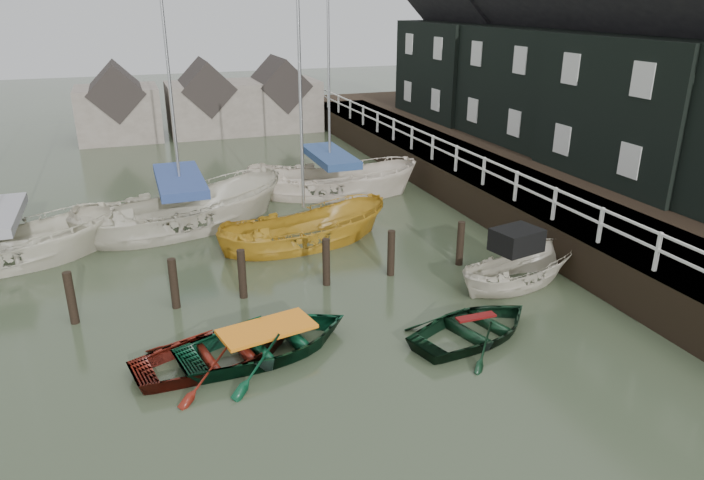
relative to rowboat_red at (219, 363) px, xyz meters
name	(u,v)px	position (x,y,z in m)	size (l,w,h in m)	color
ground	(317,342)	(2.36, 0.13, 0.00)	(120.00, 120.00, 0.00)	#2C3522
pier	(462,175)	(11.84, 10.13, 0.71)	(3.04, 32.00, 2.70)	black
land_strip	(568,179)	(17.36, 10.13, 0.00)	(14.00, 38.00, 1.50)	black
quay_houses	(607,52)	(17.36, 8.78, 5.68)	(6.52, 28.14, 10.01)	black
mooring_pilings	(246,280)	(1.25, 3.13, 0.50)	(13.72, 0.22, 1.80)	black
far_sheds	(204,103)	(3.20, 26.13, 1.86)	(14.00, 4.08, 4.39)	#665B51
rowboat_red	(219,363)	(0.00, 0.00, 0.00)	(2.68, 3.75, 0.78)	#51130B
rowboat_green	(268,352)	(1.16, 0.08, 0.00)	(2.97, 4.16, 0.86)	black
rowboat_dkgreen	(474,336)	(6.05, -0.92, 0.00)	(2.54, 3.55, 0.74)	black
motorboat	(516,280)	(8.73, 1.32, 0.11)	(4.22, 2.30, 2.39)	beige
sailboat_a	(5,262)	(-5.36, 7.95, 0.06)	(7.13, 3.56, 11.14)	beige
sailboat_b	(184,226)	(0.21, 9.42, 0.06)	(8.19, 4.74, 12.86)	beige
sailboat_c	(305,243)	(3.86, 6.51, 0.01)	(6.27, 3.07, 9.58)	#B68522
sailboat_d	(330,193)	(6.41, 11.54, 0.06)	(7.62, 4.78, 12.66)	beige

